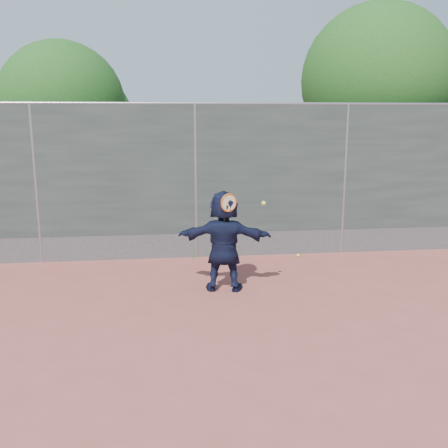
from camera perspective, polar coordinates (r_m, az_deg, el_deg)
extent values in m
plane|color=#9E4C42|center=(6.76, -1.17, -11.95)|extent=(80.00, 80.00, 0.00)
imported|color=#121732|center=(7.97, 0.00, -1.92)|extent=(1.58, 0.74, 1.64)
sphere|color=yellow|center=(10.13, 8.49, -3.56)|extent=(0.07, 0.07, 0.07)
cube|color=#38423D|center=(9.71, -3.26, 6.20)|extent=(20.00, 0.04, 2.50)
cube|color=slate|center=(9.98, -3.15, -2.39)|extent=(20.00, 0.03, 0.50)
cylinder|color=gray|center=(9.65, -3.35, 13.60)|extent=(20.00, 0.05, 0.05)
cylinder|color=gray|center=(10.01, -20.69, 4.18)|extent=(0.06, 0.06, 3.00)
cylinder|color=gray|center=(9.73, -3.24, 4.74)|extent=(0.06, 0.06, 3.00)
cylinder|color=gray|center=(10.36, 13.62, 4.87)|extent=(0.06, 0.06, 3.00)
torus|color=#C35212|center=(7.65, 0.55, 2.45)|extent=(0.27, 0.16, 0.29)
cylinder|color=beige|center=(7.65, 0.55, 2.45)|extent=(0.22, 0.12, 0.25)
cylinder|color=black|center=(7.70, 0.16, 1.00)|extent=(0.09, 0.13, 0.33)
sphere|color=yellow|center=(7.64, 4.55, 2.40)|extent=(0.07, 0.07, 0.07)
cylinder|color=#382314|center=(12.97, 16.47, 5.25)|extent=(0.28, 0.28, 2.60)
sphere|color=#23561C|center=(12.91, 17.10, 15.38)|extent=(3.60, 3.60, 3.60)
sphere|color=#23561C|center=(13.37, 19.56, 13.55)|extent=(2.52, 2.52, 2.52)
cylinder|color=#382314|center=(12.97, -17.47, 4.29)|extent=(0.28, 0.28, 2.20)
sphere|color=#23561C|center=(12.86, -18.03, 12.81)|extent=(3.00, 3.00, 3.00)
sphere|color=#23561C|center=(12.96, -15.11, 11.65)|extent=(2.10, 2.10, 2.10)
cone|color=#387226|center=(9.91, -1.65, -3.20)|extent=(0.03, 0.03, 0.26)
cone|color=#387226|center=(9.95, 0.06, -3.01)|extent=(0.03, 0.03, 0.30)
cone|color=#387226|center=(9.87, -3.67, -3.40)|extent=(0.03, 0.03, 0.22)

